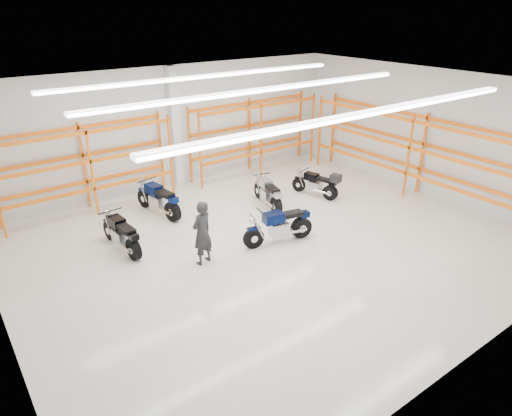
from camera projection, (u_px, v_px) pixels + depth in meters
ground at (272, 245)px, 13.38m from camera, size 14.00×14.00×0.00m
room_shell at (273, 135)px, 12.05m from camera, size 14.02×12.02×4.51m
motorcycle_main at (281, 226)px, 13.34m from camera, size 2.20×0.84×1.09m
motorcycle_back_a at (122, 235)px, 12.88m from camera, size 0.71×2.14×1.05m
motorcycle_back_b at (159, 200)px, 15.07m from camera, size 0.77×2.25×1.11m
motorcycle_back_c at (268, 194)px, 15.67m from camera, size 0.84×2.07×1.03m
motorcycle_back_d at (319, 184)px, 16.50m from camera, size 0.84×1.94×1.01m
standing_man at (202, 233)px, 12.10m from camera, size 0.76×0.61×1.81m
structural_column at (175, 129)px, 16.74m from camera, size 0.32×0.32×4.50m
pallet_racking_back_left at (87, 161)px, 14.85m from camera, size 5.67×0.87×3.00m
pallet_racking_back_right at (255, 130)px, 18.51m from camera, size 5.67×0.87×3.00m
pallet_racking_side at (416, 147)px, 16.13m from camera, size 0.87×9.07×3.00m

